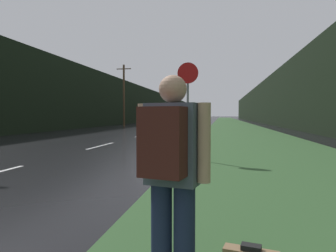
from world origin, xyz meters
The scene contains 12 objects.
grass_verge centered at (7.07, 40.00, 0.01)m, with size 6.00×240.00×0.02m, color #33562D.
lane_stripe_c centered at (0.00, 12.34, 0.00)m, with size 0.12×3.00×0.01m, color silver.
lane_stripe_d centered at (0.00, 19.34, 0.00)m, with size 0.12×3.00×0.01m, color silver.
treeline_far_side centered at (-10.07, 50.00, 3.36)m, with size 2.00×140.00×6.71m, color black.
treeline_near_side centered at (13.07, 50.00, 3.49)m, with size 2.00×140.00×6.98m, color black.
utility_pole_far centered at (-6.35, 34.65, 3.89)m, with size 1.80×0.24×7.53m.
stop_sign centered at (4.36, 8.89, 1.85)m, with size 0.66×0.07×3.06m.
hitchhiker_with_backpack centered at (5.03, 1.71, 0.98)m, with size 0.58×0.47×1.71m.
car_passing_near centered at (2.03, 17.69, 0.67)m, with size 1.97×4.73×1.27m.
car_passing_far centered at (2.03, 37.35, 0.73)m, with size 1.82×4.37×1.43m.
car_oncoming centered at (-2.03, 53.03, 0.77)m, with size 1.94×4.58×1.49m.
delivery_truck centered at (-2.03, 79.32, 1.99)m, with size 2.54×8.29×3.79m.
Camera 1 is at (5.40, -0.52, 1.41)m, focal length 32.00 mm.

